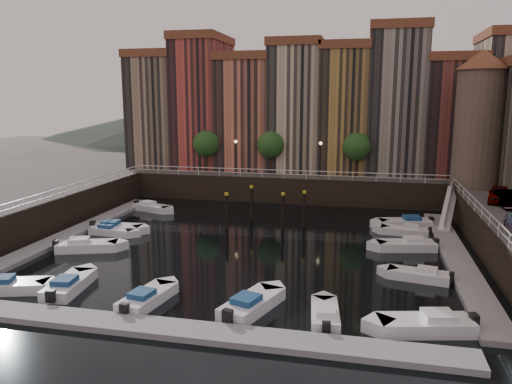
% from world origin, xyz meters
% --- Properties ---
extents(ground, '(200.00, 200.00, 0.00)m').
position_xyz_m(ground, '(0.00, 0.00, 0.00)').
color(ground, black).
rests_on(ground, ground).
extents(quay_far, '(80.00, 20.00, 3.00)m').
position_xyz_m(quay_far, '(0.00, 26.00, 1.50)').
color(quay_far, black).
rests_on(quay_far, ground).
extents(dock_left, '(2.00, 28.00, 0.35)m').
position_xyz_m(dock_left, '(-16.20, -1.00, 0.17)').
color(dock_left, gray).
rests_on(dock_left, ground).
extents(dock_right, '(2.00, 28.00, 0.35)m').
position_xyz_m(dock_right, '(16.20, -1.00, 0.17)').
color(dock_right, gray).
rests_on(dock_right, ground).
extents(dock_near, '(30.00, 2.00, 0.35)m').
position_xyz_m(dock_near, '(0.00, -17.00, 0.17)').
color(dock_near, gray).
rests_on(dock_near, ground).
extents(mountains, '(145.00, 100.00, 18.00)m').
position_xyz_m(mountains, '(1.72, 110.00, 7.92)').
color(mountains, '#2D382D').
rests_on(mountains, ground).
extents(far_terrace, '(48.70, 10.30, 17.50)m').
position_xyz_m(far_terrace, '(3.31, 23.50, 10.95)').
color(far_terrace, '#93795D').
rests_on(far_terrace, quay_far).
extents(corner_tower, '(5.20, 5.20, 13.80)m').
position_xyz_m(corner_tower, '(20.00, 14.50, 10.19)').
color(corner_tower, '#6B5B4C').
rests_on(corner_tower, quay_right).
extents(promenade_trees, '(21.20, 3.20, 5.20)m').
position_xyz_m(promenade_trees, '(-1.33, 18.20, 6.58)').
color(promenade_trees, black).
rests_on(promenade_trees, quay_far).
extents(street_lamps, '(10.36, 0.36, 4.18)m').
position_xyz_m(street_lamps, '(-1.00, 17.20, 5.90)').
color(street_lamps, black).
rests_on(street_lamps, quay_far).
extents(railings, '(36.08, 34.04, 0.52)m').
position_xyz_m(railings, '(0.00, 4.88, 3.79)').
color(railings, white).
rests_on(railings, ground).
extents(gangway, '(2.78, 8.32, 3.73)m').
position_xyz_m(gangway, '(17.10, 10.00, 1.92)').
color(gangway, white).
rests_on(gangway, ground).
extents(mooring_pilings, '(7.26, 4.56, 3.78)m').
position_xyz_m(mooring_pilings, '(0.06, 5.76, 1.65)').
color(mooring_pilings, black).
rests_on(mooring_pilings, ground).
extents(boat_left_0, '(4.89, 2.99, 1.10)m').
position_xyz_m(boat_left_0, '(-12.44, -14.04, 0.37)').
color(boat_left_0, silver).
rests_on(boat_left_0, ground).
extents(boat_left_1, '(5.09, 3.29, 1.15)m').
position_xyz_m(boat_left_1, '(-12.47, -5.20, 0.39)').
color(boat_left_1, silver).
rests_on(boat_left_1, ground).
extents(boat_left_2, '(4.43, 1.96, 1.00)m').
position_xyz_m(boat_left_2, '(-12.85, -0.34, 0.34)').
color(boat_left_2, silver).
rests_on(boat_left_2, ground).
extents(boat_left_3, '(4.92, 1.95, 1.12)m').
position_xyz_m(boat_left_3, '(-12.90, 0.52, 0.38)').
color(boat_left_3, silver).
rests_on(boat_left_3, ground).
extents(boat_left_4, '(4.76, 2.99, 1.07)m').
position_xyz_m(boat_left_4, '(-13.44, 9.35, 0.36)').
color(boat_left_4, silver).
rests_on(boat_left_4, ground).
extents(boat_right_0, '(5.32, 2.95, 1.19)m').
position_xyz_m(boat_right_0, '(12.77, -13.97, 0.40)').
color(boat_right_0, silver).
rests_on(boat_right_0, ground).
extents(boat_right_1, '(4.38, 2.30, 0.98)m').
position_xyz_m(boat_right_1, '(13.10, -6.10, 0.33)').
color(boat_right_1, silver).
rests_on(boat_right_1, ground).
extents(boat_right_2, '(5.04, 2.74, 1.13)m').
position_xyz_m(boat_right_2, '(12.74, 0.76, 0.38)').
color(boat_right_2, silver).
rests_on(boat_right_2, ground).
extents(boat_right_3, '(4.50, 2.12, 1.01)m').
position_xyz_m(boat_right_3, '(12.91, 5.48, 0.34)').
color(boat_right_3, silver).
rests_on(boat_right_3, ground).
extents(boat_right_4, '(5.24, 2.91, 1.17)m').
position_xyz_m(boat_right_4, '(13.12, 8.25, 0.40)').
color(boat_right_4, silver).
rests_on(boat_right_4, ground).
extents(boat_near_0, '(2.33, 4.99, 1.12)m').
position_xyz_m(boat_near_0, '(-8.89, -13.04, 0.38)').
color(boat_near_0, silver).
rests_on(boat_near_0, ground).
extents(boat_near_1, '(2.34, 4.75, 1.07)m').
position_xyz_m(boat_near_1, '(-3.16, -13.87, 0.36)').
color(boat_near_1, silver).
rests_on(boat_near_1, ground).
extents(boat_near_2, '(3.27, 5.20, 1.17)m').
position_xyz_m(boat_near_2, '(3.14, -13.46, 0.39)').
color(boat_near_2, silver).
rests_on(boat_near_2, ground).
extents(boat_near_3, '(1.97, 4.23, 0.95)m').
position_xyz_m(boat_near_3, '(7.40, -13.72, 0.32)').
color(boat_near_3, silver).
rests_on(boat_near_3, ground).
extents(car_a, '(2.71, 4.55, 1.45)m').
position_xyz_m(car_a, '(20.64, 6.60, 3.73)').
color(car_a, gray).
rests_on(car_a, quay_right).
extents(car_b, '(2.11, 4.50, 1.42)m').
position_xyz_m(car_b, '(20.94, 4.43, 3.71)').
color(car_b, gray).
rests_on(car_b, quay_right).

